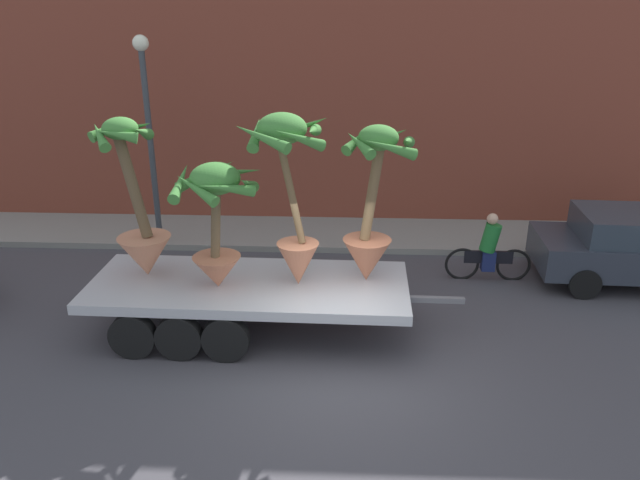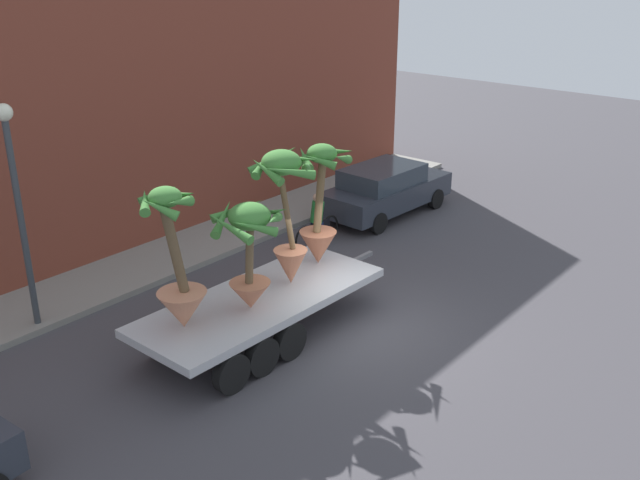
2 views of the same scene
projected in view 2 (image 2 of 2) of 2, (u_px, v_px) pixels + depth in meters
ground_plane at (356, 326)px, 16.24m from camera, size 60.00×60.00×0.00m
sidewalk at (176, 254)px, 19.83m from camera, size 24.00×2.20×0.15m
building_facade at (122, 89)px, 19.24m from camera, size 24.00×1.20×8.63m
flatbed_trailer at (252, 310)px, 15.30m from camera, size 6.72×2.35×0.98m
potted_palm_rear at (178, 277)px, 13.73m from camera, size 1.28×1.12×2.89m
potted_palm_middle at (249, 249)px, 14.47m from camera, size 1.56×1.58×2.23m
potted_palm_front at (320, 212)px, 16.58m from camera, size 1.28×1.31×2.81m
potted_palm_extra at (286, 209)px, 15.27m from camera, size 1.61×1.68×3.04m
cyclist at (317, 222)px, 20.40m from camera, size 1.84×0.34×1.54m
parked_car at (385, 189)px, 22.64m from camera, size 4.65×2.07×1.58m
street_lamp at (16, 189)px, 14.92m from camera, size 0.36×0.36×4.83m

